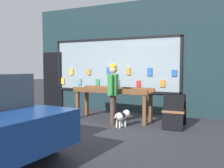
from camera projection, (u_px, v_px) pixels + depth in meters
ground_plane at (97, 127)px, 6.38m from camera, size 40.00×40.00×0.00m
shopfront_facade at (129, 58)px, 8.44m from camera, size 7.45×0.29×3.69m
display_table_main at (113, 94)px, 7.17m from camera, size 2.32×0.72×0.94m
person_browsing at (113, 89)px, 6.66m from camera, size 0.32×0.63×1.63m
small_dog at (122, 116)px, 6.35m from camera, size 0.33×0.52×0.42m
sandwich_board_sign at (175, 111)px, 6.27m from camera, size 0.56×0.76×0.83m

